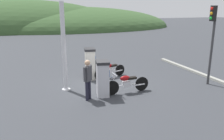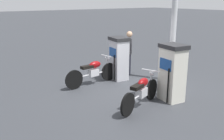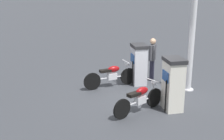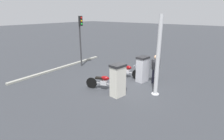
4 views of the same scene
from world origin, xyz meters
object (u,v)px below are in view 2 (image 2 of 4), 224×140
object	(u,v)px
motorcycle_far_pump	(141,91)
motorcycle_near_pump	(93,71)
fuel_pump_near	(119,58)
canopy_support_pole	(174,27)
fuel_pump_far	(172,72)
attendant_person	(129,50)

from	to	relation	value
motorcycle_far_pump	motorcycle_near_pump	bearing A→B (deg)	-88.55
fuel_pump_near	canopy_support_pole	bearing A→B (deg)	139.82
motorcycle_near_pump	motorcycle_far_pump	distance (m)	2.46
fuel_pump_far	attendant_person	world-z (taller)	attendant_person
fuel_pump_far	motorcycle_far_pump	xyz separation A→B (m)	(1.07, -0.14, -0.40)
motorcycle_near_pump	attendant_person	world-z (taller)	attendant_person
fuel_pump_near	motorcycle_far_pump	size ratio (longest dim) A/B	0.83
motorcycle_near_pump	attendant_person	distance (m)	1.93
motorcycle_near_pump	canopy_support_pole	world-z (taller)	canopy_support_pole
fuel_pump_near	motorcycle_near_pump	world-z (taller)	fuel_pump_near
motorcycle_far_pump	attendant_person	world-z (taller)	attendant_person
fuel_pump_near	motorcycle_far_pump	bearing A→B (deg)	66.51
fuel_pump_far	motorcycle_near_pump	distance (m)	2.86
fuel_pump_far	canopy_support_pole	distance (m)	2.29
motorcycle_near_pump	motorcycle_far_pump	xyz separation A→B (m)	(-0.06, 2.46, -0.02)
fuel_pump_far	canopy_support_pole	bearing A→B (deg)	-137.79
fuel_pump_far	motorcycle_far_pump	size ratio (longest dim) A/B	0.88
fuel_pump_far	canopy_support_pole	size ratio (longest dim) A/B	0.42
canopy_support_pole	fuel_pump_near	bearing A→B (deg)	-40.18
fuel_pump_near	fuel_pump_far	size ratio (longest dim) A/B	0.94
fuel_pump_far	motorcycle_near_pump	bearing A→B (deg)	-66.56
fuel_pump_near	motorcycle_far_pump	xyz separation A→B (m)	(1.07, 2.46, -0.35)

